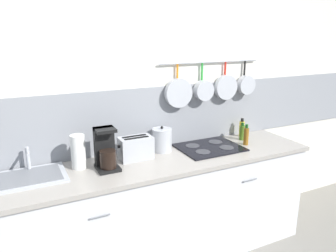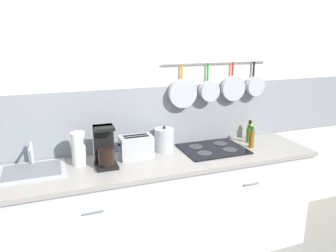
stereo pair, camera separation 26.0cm
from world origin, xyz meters
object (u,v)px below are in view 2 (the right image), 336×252
object	(u,v)px
paper_towel_roll	(79,149)
bottle_hot_sauce	(249,135)
toaster	(136,147)
kettle	(164,140)
coffee_maker	(105,150)
bottle_cooking_wine	(251,138)
bottle_vinegar	(250,131)

from	to	relation	value
paper_towel_roll	bottle_hot_sauce	bearing A→B (deg)	0.24
toaster	kettle	size ratio (longest dim) A/B	1.27
coffee_maker	toaster	bearing A→B (deg)	16.64
coffee_maker	toaster	distance (m)	0.28
coffee_maker	toaster	size ratio (longest dim) A/B	1.12
coffee_maker	bottle_cooking_wine	distance (m)	1.30
toaster	kettle	xyz separation A→B (m)	(0.27, 0.08, 0.01)
coffee_maker	bottle_cooking_wine	world-z (taller)	coffee_maker
paper_towel_roll	coffee_maker	bearing A→B (deg)	-25.67
bottle_cooking_wine	coffee_maker	bearing A→B (deg)	178.60
toaster	kettle	bearing A→B (deg)	15.75
bottle_vinegar	paper_towel_roll	bearing A→B (deg)	-176.63
paper_towel_roll	bottle_vinegar	xyz separation A→B (m)	(1.62, 0.10, -0.05)
paper_towel_roll	bottle_cooking_wine	distance (m)	1.50
toaster	bottle_cooking_wine	xyz separation A→B (m)	(1.03, -0.11, -0.01)
toaster	paper_towel_roll	bearing A→B (deg)	178.73
bottle_vinegar	toaster	bearing A→B (deg)	-174.81
kettle	bottle_cooking_wine	distance (m)	0.79
bottle_hot_sauce	bottle_vinegar	distance (m)	0.11
paper_towel_roll	bottle_vinegar	size ratio (longest dim) A/B	1.43
paper_towel_roll	kettle	xyz separation A→B (m)	(0.73, 0.07, -0.03)
toaster	bottle_vinegar	size ratio (longest dim) A/B	1.55
kettle	bottle_vinegar	distance (m)	0.89
bottle_cooking_wine	bottle_hot_sauce	world-z (taller)	bottle_cooking_wine
kettle	paper_towel_roll	bearing A→B (deg)	-174.77
paper_towel_roll	toaster	world-z (taller)	paper_towel_roll
coffee_maker	bottle_hot_sauce	world-z (taller)	coffee_maker
bottle_hot_sauce	kettle	bearing A→B (deg)	175.82
kettle	bottle_hot_sauce	bearing A→B (deg)	-4.18
paper_towel_roll	coffee_maker	distance (m)	0.21
kettle	bottle_cooking_wine	size ratio (longest dim) A/B	1.16
paper_towel_roll	coffee_maker	xyz separation A→B (m)	(0.19, -0.09, 0.00)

